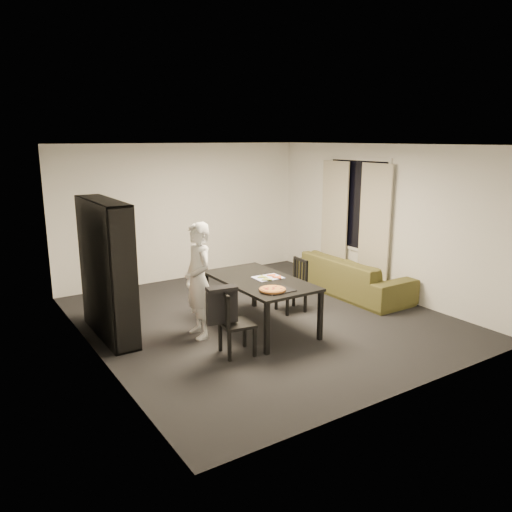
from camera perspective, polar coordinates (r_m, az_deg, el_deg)
room at (r=7.36m, az=0.78°, el=2.44°), size 5.01×5.51×2.61m
window_pane at (r=9.35m, az=11.53°, el=5.74°), size 0.02×1.40×1.60m
window_frame at (r=9.34m, az=11.51°, el=5.74°), size 0.03×1.52×1.72m
curtain_left at (r=8.98m, az=13.35°, el=3.09°), size 0.03×0.70×2.25m
curtain_right at (r=9.71m, az=8.94°, el=4.04°), size 0.03×0.70×2.25m
bookshelf at (r=7.08m, az=-16.69°, el=-1.47°), size 0.35×1.50×1.90m
dining_table at (r=7.14m, az=0.44°, el=-3.17°), size 0.97×1.75×0.73m
chair_left at (r=6.30m, az=-2.88°, el=-7.18°), size 0.45×0.45×0.85m
chair_right at (r=7.93m, az=4.50°, el=-2.89°), size 0.42×0.42×0.84m
draped_jacket at (r=6.19m, az=-3.91°, el=-5.44°), size 0.40×0.22×0.47m
person at (r=6.84m, az=-6.60°, el=-2.80°), size 0.42×0.61×1.60m
baking_tray at (r=6.60m, az=2.48°, el=-3.92°), size 0.40×0.32×0.01m
pepperoni_pizza at (r=6.56m, az=1.90°, el=-3.83°), size 0.35×0.35×0.03m
kitchen_towel at (r=7.19m, az=1.38°, el=-2.48°), size 0.41×0.32×0.01m
pizza_slices at (r=7.17m, az=1.56°, el=-2.44°), size 0.44×0.39×0.01m
sofa at (r=8.96m, az=10.85°, el=-2.19°), size 0.88×2.26×0.66m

